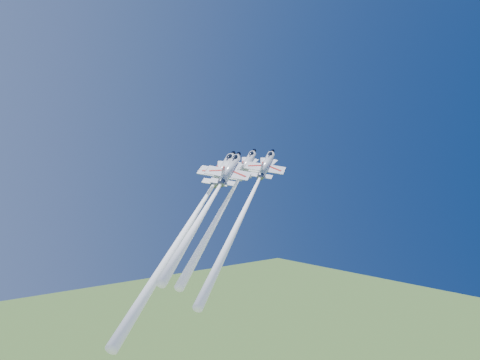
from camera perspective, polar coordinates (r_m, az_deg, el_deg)
jet_lead at (r=112.20m, az=-1.40°, el=-2.20°), size 32.83×26.74×36.44m
jet_left at (r=106.79m, az=-5.07°, el=-4.12°), size 40.07×32.71×45.32m
jet_right at (r=107.09m, az=0.66°, el=-2.85°), size 34.34×28.08×39.26m
jet_slot at (r=104.98m, az=-3.18°, el=-2.29°), size 29.98×24.14×31.08m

